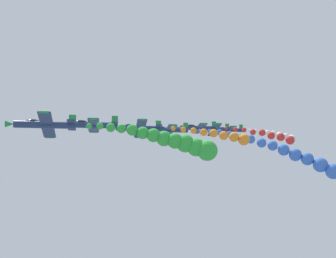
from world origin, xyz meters
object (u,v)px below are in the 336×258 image
airplane_lead (43,124)px  airplane_right_inner (137,128)px  airplane_trailing (212,129)px  airplane_left_outer (167,130)px  airplane_right_outer (197,128)px  airplane_high_slot (227,130)px  airplane_left_inner (90,125)px

airplane_lead → airplane_right_inner: size_ratio=1.00×
airplane_trailing → airplane_left_outer: bearing=141.2°
airplane_right_outer → airplane_high_slot: airplane_high_slot is taller
airplane_lead → airplane_right_inner: airplane_right_inner is taller
airplane_left_inner → airplane_left_outer: size_ratio=1.00×
airplane_trailing → airplane_high_slot: airplane_high_slot is taller
airplane_lead → airplane_trailing: size_ratio=1.00×
airplane_right_inner → airplane_right_outer: bearing=-40.5°
airplane_left_inner → airplane_right_inner: airplane_right_inner is taller
airplane_lead → airplane_left_outer: airplane_left_outer is taller
airplane_lead → airplane_right_outer: bearing=-39.4°
airplane_right_outer → airplane_high_slot: 24.41m
airplane_lead → airplane_trailing: (49.42, -38.64, 7.15)m
airplane_high_slot → airplane_right_outer: bearing=146.3°
airplane_right_outer → airplane_trailing: bearing=-32.1°
airplane_left_inner → airplane_high_slot: (49.47, -39.01, 6.94)m
airplane_right_inner → airplane_high_slot: 49.83m
airplane_left_outer → airplane_high_slot: (28.98, -22.34, 4.55)m
airplane_right_outer → airplane_high_slot: (20.18, -13.48, 2.64)m
airplane_high_slot → airplane_left_outer: bearing=142.4°
airplane_lead → airplane_left_outer: size_ratio=1.00×
airplane_left_inner → airplane_right_outer: 39.10m
airplane_left_outer → airplane_right_outer: bearing=-45.2°
airplane_high_slot → airplane_lead: bearing=142.4°
airplane_trailing → airplane_high_slot: bearing=-35.4°
airplane_high_slot → airplane_trailing: bearing=144.6°
airplane_left_outer → airplane_high_slot: bearing=-37.6°
airplane_left_outer → airplane_high_slot: 36.87m
airplane_left_inner → airplane_trailing: airplane_trailing is taller
airplane_right_inner → airplane_right_outer: size_ratio=1.00×
airplane_left_inner → airplane_right_inner: (10.05, -9.10, 1.07)m
airplane_right_inner → airplane_trailing: size_ratio=1.00×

